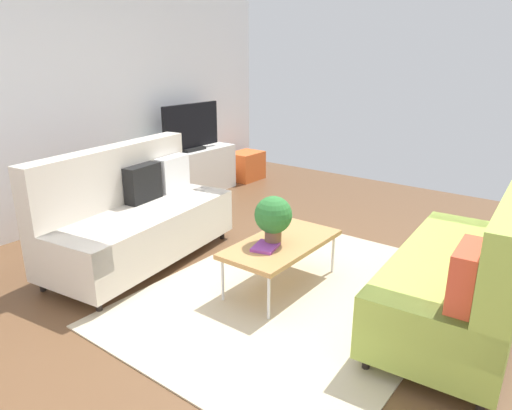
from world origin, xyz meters
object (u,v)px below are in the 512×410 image
Objects in this scene: storage_trunk at (246,166)px; bottle_0 at (179,146)px; tv_console at (192,172)px; couch_beige at (136,217)px; tv at (191,128)px; couch_green at (468,273)px; coffee_table at (282,245)px; potted_plant at (273,216)px; table_book_0 at (265,247)px; vase_0 at (156,151)px; vase_1 at (166,148)px.

storage_trunk is 1.47m from bottle_0.
couch_beige is at bearing -148.88° from tv_console.
tv is at bearing 4.22° from bottle_0.
couch_green reaches higher than bottle_0.
coffee_table is 0.28m from potted_plant.
table_book_0 reaches higher than storage_trunk.
table_book_0 is (-2.81, -2.45, 0.21)m from storage_trunk.
tv reaches higher than table_book_0.
vase_0 is (1.01, 2.59, 0.06)m from potted_plant.
vase_0 is 0.72× the size of bottle_0.
vase_1 is 0.87× the size of bottle_0.
table_book_0 reaches higher than coffee_table.
couch_green is 4.13m from vase_1.
tv is at bearing 57.77° from potted_plant.
couch_beige reaches higher than storage_trunk.
table_book_0 is at bearing 90.43° from couch_beige.
table_book_0 is 2.84m from vase_0.
table_book_0 is (-0.19, 0.03, 0.04)m from coffee_table.
coffee_table is at bearing -120.65° from tv.
vase_1 is at bearing 170.48° from tv.
storage_trunk is at bearing 55.25° from couch_green.
tv is 4.74× the size of bottle_0.
vase_0 is 0.82× the size of vase_1.
bottle_0 reaches higher than vase_1.
vase_0 is at bearing 70.42° from coffee_table.
bottle_0 reaches higher than storage_trunk.
tv reaches higher than potted_plant.
tv is at bearing -9.52° from vase_1.
coffee_table is 3.02m from tv.
storage_trunk is at bearing -5.65° from vase_1.
storage_trunk is at bearing -2.51° from bottle_0.
storage_trunk is 3.65m from potted_plant.
storage_trunk is 2.82× the size of vase_1.
couch_green is 1.45m from coffee_table.
vase_1 is (1.29, 2.60, 0.30)m from table_book_0.
vase_1 is (-1.52, 0.15, 0.51)m from storage_trunk.
bottle_0 is at bearing -175.78° from tv.
vase_1 is (1.49, 1.20, 0.29)m from couch_beige.
vase_0 reaches higher than table_book_0.
tv_console is (1.51, 2.57, -0.07)m from coffee_table.
couch_green is at bearing -75.99° from potted_plant.
coffee_table is (0.39, -1.42, -0.05)m from couch_beige.
couch_green is 4.18m from tv_console.
couch_green is 1.53m from table_book_0.
bottle_0 is (0.95, 3.95, 0.30)m from couch_green.
vase_1 is at bearing 148.36° from bottle_0.
coffee_table is 5.96× the size of vase_1.
potted_plant is at bearing -122.02° from tv_console.
coffee_table is at bearing 97.73° from couch_beige.
potted_plant is at bearing -111.25° from vase_0.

